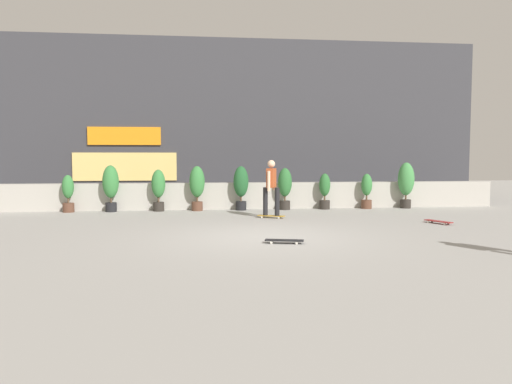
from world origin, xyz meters
TOP-DOWN VIEW (x-y plane):
  - ground_plane at (0.00, 0.00)m, footprint 48.00×48.00m
  - planter_wall at (0.00, 6.00)m, footprint 18.00×0.40m
  - building_backdrop at (-0.01, 10.00)m, footprint 20.00×2.08m
  - potted_plant_0 at (-5.64, 5.55)m, footprint 0.37×0.37m
  - potted_plant_1 at (-4.29, 5.55)m, footprint 0.52×0.52m
  - potted_plant_2 at (-2.77, 5.55)m, footprint 0.45×0.45m
  - potted_plant_3 at (-1.50, 5.55)m, footprint 0.50×0.50m
  - potted_plant_4 at (-0.05, 5.55)m, footprint 0.50×0.50m
  - potted_plant_5 at (1.44, 5.55)m, footprint 0.47×0.47m
  - potted_plant_6 at (2.82, 5.55)m, footprint 0.38×0.38m
  - potted_plant_7 at (4.30, 5.55)m, footprint 0.37×0.37m
  - potted_plant_8 at (5.72, 5.55)m, footprint 0.56×0.56m
  - skater_far_right at (0.66, 3.32)m, footprint 0.81×0.53m
  - skateboard_near_camera at (0.32, -0.91)m, footprint 0.82×0.38m
  - skateboard_aside at (4.93, 1.60)m, footprint 0.52×0.81m

SIDE VIEW (x-z plane):
  - ground_plane at x=0.00m, z-range 0.00..0.00m
  - skateboard_near_camera at x=0.32m, z-range 0.02..0.10m
  - skateboard_aside at x=4.93m, z-range 0.02..0.10m
  - planter_wall at x=0.00m, z-range 0.00..0.90m
  - potted_plant_7 at x=4.30m, z-range 0.04..1.24m
  - potted_plant_0 at x=-5.64m, z-range 0.04..1.25m
  - potted_plant_6 at x=2.82m, z-range 0.04..1.26m
  - potted_plant_2 at x=-2.77m, z-range 0.09..1.47m
  - potted_plant_5 at x=1.44m, z-range 0.10..1.51m
  - potted_plant_4 at x=-0.05m, z-range 0.12..1.59m
  - potted_plant_3 at x=-1.50m, z-range 0.12..1.60m
  - potted_plant_1 at x=-4.29m, z-range 0.13..1.64m
  - potted_plant_8 at x=5.72m, z-range 0.14..1.73m
  - skater_far_right at x=0.66m, z-range 0.09..1.79m
  - building_backdrop at x=-0.01m, z-range 0.00..6.50m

